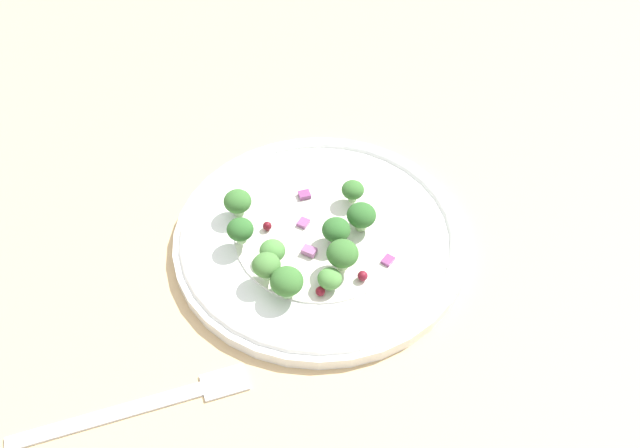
{
  "coord_description": "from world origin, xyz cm",
  "views": [
    {
      "loc": [
        -43.97,
        -11.41,
        51.87
      ],
      "look_at": [
        -0.79,
        -2.41,
        2.7
      ],
      "focal_mm": 41.19,
      "sensor_mm": 36.0,
      "label": 1
    }
  ],
  "objects_px": {
    "broccoli_floret_1": "(361,216)",
    "plate": "(320,237)",
    "broccoli_floret_2": "(287,282)",
    "fork": "(145,404)",
    "broccoli_floret_0": "(336,230)"
  },
  "relations": [
    {
      "from": "broccoli_floret_1",
      "to": "plate",
      "type": "bearing_deg",
      "value": 111.67
    },
    {
      "from": "plate",
      "to": "broccoli_floret_1",
      "type": "bearing_deg",
      "value": -68.33
    },
    {
      "from": "broccoli_floret_1",
      "to": "broccoli_floret_2",
      "type": "height_order",
      "value": "broccoli_floret_2"
    },
    {
      "from": "plate",
      "to": "broccoli_floret_1",
      "type": "height_order",
      "value": "broccoli_floret_1"
    },
    {
      "from": "broccoli_floret_2",
      "to": "fork",
      "type": "xyz_separation_m",
      "value": [
        -0.12,
        0.09,
        -0.03
      ]
    },
    {
      "from": "plate",
      "to": "broccoli_floret_2",
      "type": "height_order",
      "value": "broccoli_floret_2"
    },
    {
      "from": "plate",
      "to": "broccoli_floret_1",
      "type": "xyz_separation_m",
      "value": [
        0.01,
        -0.04,
        0.02
      ]
    },
    {
      "from": "plate",
      "to": "fork",
      "type": "distance_m",
      "value": 0.21
    },
    {
      "from": "broccoli_floret_0",
      "to": "broccoli_floret_2",
      "type": "bearing_deg",
      "value": 155.6
    },
    {
      "from": "plate",
      "to": "fork",
      "type": "xyz_separation_m",
      "value": [
        -0.19,
        0.1,
        -0.01
      ]
    },
    {
      "from": "broccoli_floret_0",
      "to": "fork",
      "type": "distance_m",
      "value": 0.22
    },
    {
      "from": "broccoli_floret_0",
      "to": "broccoli_floret_1",
      "type": "distance_m",
      "value": 0.03
    },
    {
      "from": "broccoli_floret_2",
      "to": "fork",
      "type": "distance_m",
      "value": 0.15
    },
    {
      "from": "plate",
      "to": "fork",
      "type": "relative_size",
      "value": 1.58
    },
    {
      "from": "broccoli_floret_2",
      "to": "broccoli_floret_0",
      "type": "bearing_deg",
      "value": -24.4
    }
  ]
}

